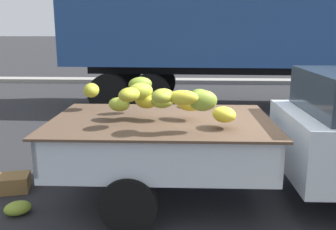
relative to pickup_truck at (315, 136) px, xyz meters
name	(u,v)px	position (x,y,z in m)	size (l,w,h in m)	color
ground	(247,195)	(-0.80, 0.12, -0.89)	(220.00, 220.00, 0.00)	#28282B
curb_strip	(206,81)	(-0.80, 10.89, -0.81)	(80.00, 0.80, 0.16)	gray
pickup_truck	(315,136)	(0.00, 0.00, 0.00)	(4.96, 1.96, 1.70)	silver
semi_trailer	(283,16)	(0.98, 6.00, 1.65)	(12.05, 2.84, 3.95)	navy
fallen_banana_bunch_near_tailgate	(18,208)	(-3.67, -0.57, -0.81)	(0.32, 0.24, 0.16)	olive
produce_crate	(10,183)	(-4.08, 0.09, -0.77)	(0.52, 0.36, 0.22)	olive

